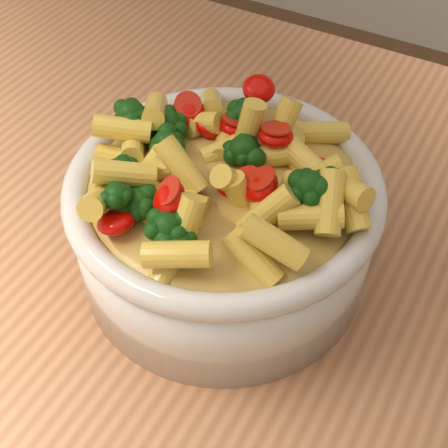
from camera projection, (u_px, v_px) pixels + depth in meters
The scene contains 3 objects.
table at pixel (264, 385), 0.54m from camera, with size 1.20×0.80×0.90m.
serving_bowl at pixel (224, 223), 0.47m from camera, with size 0.23×0.23×0.10m.
pasta_salad at pixel (224, 162), 0.42m from camera, with size 0.18×0.18×0.04m.
Camera 1 is at (0.10, -0.25, 1.29)m, focal length 50.00 mm.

